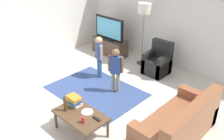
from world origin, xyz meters
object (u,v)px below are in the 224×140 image
Objects in this scene: child_near_tv at (99,53)px; bottle at (65,104)px; child_center at (116,67)px; floor_lamp at (144,12)px; tv_remote at (96,119)px; coffee_table at (81,116)px; tv_stand at (110,47)px; armchair at (158,63)px; book_stack at (74,101)px; soda_can at (83,120)px; tv at (109,29)px; plate at (87,112)px; couch at (180,126)px.

child_near_tv reaches higher than bottle.
bottle is at bearing -81.42° from child_center.
child_near_tv is at bearing -101.47° from floor_lamp.
child_near_tv reaches higher than tv_remote.
child_near_tv is at bearing 127.35° from coffee_table.
coffee_table is (2.21, -3.04, 0.13)m from tv_stand.
tv_stand is at bearing 126.05° from coffee_table.
armchair is 3.05× the size of book_stack.
child_near_tv is (0.88, -1.29, 0.43)m from tv_stand.
soda_can is at bearing -65.33° from child_center.
coffee_table is (2.21, -3.02, -0.48)m from tv.
floor_lamp is at bearing 7.41° from tv_stand.
child_center is at bearing 98.58° from bottle.
tv is 1.37m from floor_lamp.
armchair is at bearing 97.92° from plate.
plate is at bearing 125.27° from soda_can.
tv_stand is 1.07× the size of child_near_tv.
bottle is at bearing -156.80° from coffee_table.
tv_stand is 1.75m from floor_lamp.
armchair is (-1.77, 1.90, 0.01)m from couch.
coffee_table is 0.34m from tv_remote.
soda_can is at bearing -0.00° from bottle.
armchair is 1.55m from child_center.
child_center is 3.29× the size of bottle.
bottle is (0.77, -3.31, -0.98)m from floor_lamp.
tv reaches higher than plate.
coffee_table is 4.55× the size of plate.
plate is (0.35, 0.01, -0.09)m from book_stack.
soda_can is (2.43, -3.16, 0.24)m from tv_stand.
bottle reaches higher than tv_stand.
plate is at bearing -70.38° from floor_lamp.
tv_remote is (0.32, 0.10, 0.06)m from coffee_table.
armchair is 0.82× the size of child_center.
child_near_tv is 5.11× the size of plate.
child_center is at bearing 109.26° from coffee_table.
armchair is at bearing 132.85° from couch.
child_near_tv is at bearing -55.34° from tv.
floor_lamp reaches higher than bottle.
tv is 3.89m from tv_remote.
tv_stand is 7.06× the size of tv_remote.
tv_stand is at bearing 127.59° from soda_can.
tv_stand is 3.72m from bottle.
couch reaches higher than bottle.
armchair is at bearing -0.57° from tv.
bottle is 0.51m from soda_can.
couch is 8.18× the size of plate.
soda_can is (2.43, -3.14, -0.37)m from tv.
soda_can is (0.50, -0.00, -0.08)m from bottle.
child_near_tv is at bearing 129.75° from soda_can.
tv is 3.78m from coffee_table.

